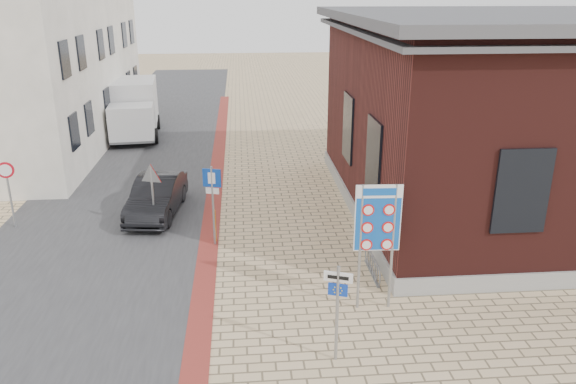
{
  "coord_description": "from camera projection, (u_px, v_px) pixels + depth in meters",
  "views": [
    {
      "loc": [
        -0.89,
        -11.52,
        7.52
      ],
      "look_at": [
        0.36,
        3.07,
        2.2
      ],
      "focal_mm": 35.0,
      "sensor_mm": 36.0,
      "label": 1
    }
  ],
  "objects": [
    {
      "name": "townhouse_mid",
      "position": [
        35.0,
        52.0,
        27.84
      ],
      "size": [
        7.4,
        6.4,
        9.1
      ],
      "color": "beige",
      "rests_on": "ground"
    },
    {
      "name": "bollard",
      "position": [
        215.0,
        226.0,
        17.53
      ],
      "size": [
        0.1,
        0.1,
        1.07
      ],
      "primitive_type": "cylinder",
      "rotation": [
        0.0,
        0.0,
        -0.06
      ],
      "color": "orange",
      "rests_on": "ground"
    },
    {
      "name": "border_sign",
      "position": [
        378.0,
        220.0,
        13.28
      ],
      "size": [
        1.11,
        0.11,
        3.25
      ],
      "rotation": [
        0.0,
        0.0,
        -0.05
      ],
      "color": "gray",
      "rests_on": "ground"
    },
    {
      "name": "parking_sign",
      "position": [
        213.0,
        192.0,
        16.9
      ],
      "size": [
        0.55,
        0.19,
        2.56
      ],
      "rotation": [
        0.0,
        0.0,
        -0.28
      ],
      "color": "gray",
      "rests_on": "ground"
    },
    {
      "name": "essen_sign",
      "position": [
        338.0,
        300.0,
        11.61
      ],
      "size": [
        0.58,
        0.24,
        2.23
      ],
      "rotation": [
        0.0,
        0.0,
        -0.34
      ],
      "color": "gray",
      "rests_on": "ground"
    },
    {
      "name": "brick_building",
      "position": [
        525.0,
        112.0,
        19.52
      ],
      "size": [
        13.0,
        13.0,
        6.8
      ],
      "color": "gray",
      "rests_on": "ground"
    },
    {
      "name": "bike_rack",
      "position": [
        372.0,
        266.0,
        15.61
      ],
      "size": [
        0.08,
        1.8,
        0.6
      ],
      "color": "slate",
      "rests_on": "ground"
    },
    {
      "name": "townhouse_far",
      "position": [
        69.0,
        48.0,
        33.59
      ],
      "size": [
        7.4,
        6.4,
        8.3
      ],
      "color": "beige",
      "rests_on": "ground"
    },
    {
      "name": "box_truck",
      "position": [
        134.0,
        109.0,
        29.83
      ],
      "size": [
        2.79,
        5.76,
        2.91
      ],
      "rotation": [
        0.0,
        0.0,
        0.1
      ],
      "color": "slate",
      "rests_on": "ground"
    },
    {
      "name": "sedan",
      "position": [
        157.0,
        196.0,
        19.65
      ],
      "size": [
        1.84,
        4.2,
        1.34
      ],
      "primitive_type": "imported",
      "rotation": [
        0.0,
        0.0,
        -0.1
      ],
      "color": "black",
      "rests_on": "ground"
    },
    {
      "name": "speed_sign",
      "position": [
        8.0,
        184.0,
        18.24
      ],
      "size": [
        0.53,
        0.14,
        2.29
      ],
      "rotation": [
        0.0,
        0.0,
        0.2
      ],
      "color": "gray",
      "rests_on": "ground"
    },
    {
      "name": "curb_strip",
      "position": [
        215.0,
        186.0,
        22.63
      ],
      "size": [
        0.6,
        40.0,
        0.02
      ],
      "primitive_type": "cube",
      "color": "maroon",
      "rests_on": "ground"
    },
    {
      "name": "yield_sign",
      "position": [
        152.0,
        182.0,
        18.02
      ],
      "size": [
        0.77,
        0.3,
        2.22
      ],
      "rotation": [
        0.0,
        0.0,
        -0.32
      ],
      "color": "gray",
      "rests_on": "ground"
    },
    {
      "name": "ground",
      "position": [
        284.0,
        322.0,
        13.43
      ],
      "size": [
        120.0,
        120.0,
        0.0
      ],
      "primitive_type": "plane",
      "color": "tan",
      "rests_on": "ground"
    },
    {
      "name": "road_strip",
      "position": [
        146.0,
        154.0,
        27.03
      ],
      "size": [
        7.0,
        60.0,
        0.02
      ],
      "primitive_type": "cube",
      "color": "#38383A",
      "rests_on": "ground"
    }
  ]
}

